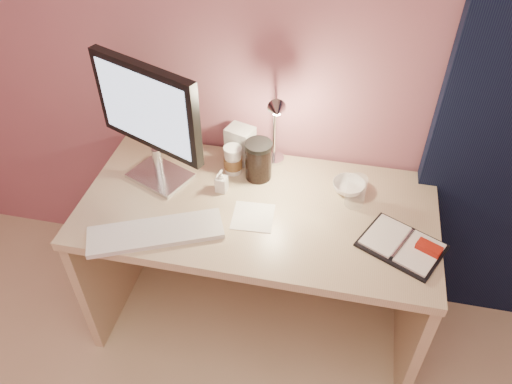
% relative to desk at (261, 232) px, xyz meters
% --- Properties ---
extents(desk, '(1.40, 0.70, 0.73)m').
position_rel_desk_xyz_m(desk, '(0.00, 0.00, 0.00)').
color(desk, tan).
rests_on(desk, ground).
extents(monitor, '(0.47, 0.26, 0.53)m').
position_rel_desk_xyz_m(monitor, '(-0.44, 0.01, 0.54)').
color(monitor, silver).
rests_on(monitor, desk).
extents(keyboard, '(0.51, 0.34, 0.02)m').
position_rel_desk_xyz_m(keyboard, '(-0.34, -0.30, 0.24)').
color(keyboard, silver).
rests_on(keyboard, desk).
extents(planner, '(0.34, 0.31, 0.04)m').
position_rel_desk_xyz_m(planner, '(0.56, -0.18, 0.24)').
color(planner, black).
rests_on(planner, desk).
extents(paper_b, '(0.17, 0.17, 0.00)m').
position_rel_desk_xyz_m(paper_b, '(-0.00, -0.14, 0.23)').
color(paper_b, white).
rests_on(paper_b, desk).
extents(coffee_cup, '(0.08, 0.08, 0.13)m').
position_rel_desk_xyz_m(coffee_cup, '(-0.15, 0.12, 0.28)').
color(coffee_cup, silver).
rests_on(coffee_cup, desk).
extents(clear_cup, '(0.08, 0.08, 0.13)m').
position_rel_desk_xyz_m(clear_cup, '(0.37, 0.02, 0.29)').
color(clear_cup, white).
rests_on(clear_cup, desk).
extents(bowl, '(0.14, 0.14, 0.04)m').
position_rel_desk_xyz_m(bowl, '(0.34, 0.09, 0.25)').
color(bowl, white).
rests_on(bowl, desk).
extents(lotion_bottle, '(0.05, 0.05, 0.10)m').
position_rel_desk_xyz_m(lotion_bottle, '(-0.16, -0.01, 0.28)').
color(lotion_bottle, silver).
rests_on(lotion_bottle, desk).
extents(dark_jar, '(0.11, 0.11, 0.15)m').
position_rel_desk_xyz_m(dark_jar, '(-0.03, 0.11, 0.30)').
color(dark_jar, black).
rests_on(dark_jar, desk).
extents(product_box, '(0.13, 0.12, 0.16)m').
position_rel_desk_xyz_m(product_box, '(-0.13, 0.20, 0.31)').
color(product_box, silver).
rests_on(product_box, desk).
extents(desk_lamp, '(0.12, 0.24, 0.39)m').
position_rel_desk_xyz_m(desk_lamp, '(-0.01, 0.14, 0.47)').
color(desk_lamp, silver).
rests_on(desk_lamp, desk).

